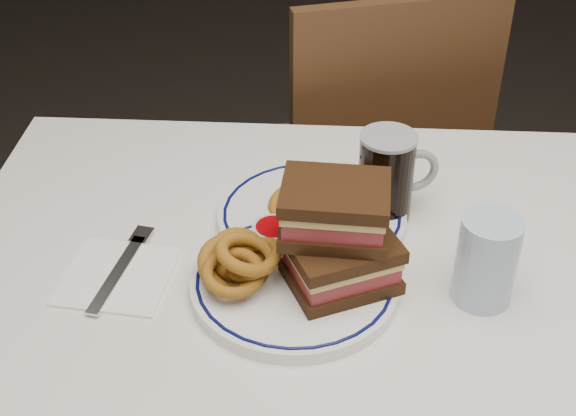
# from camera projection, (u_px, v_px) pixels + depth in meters

# --- Properties ---
(dining_table) EXTENTS (1.27, 0.87, 0.75)m
(dining_table) POSITION_uv_depth(u_px,v_px,m) (396.00, 349.00, 1.11)
(dining_table) COLOR silver
(dining_table) RESTS_ON floor
(chair_far) EXTENTS (0.53, 0.53, 0.92)m
(chair_far) POSITION_uv_depth(u_px,v_px,m) (371.00, 161.00, 1.78)
(chair_far) COLOR #412C15
(chair_far) RESTS_ON floor
(main_plate) EXTENTS (0.27, 0.27, 0.02)m
(main_plate) POSITION_uv_depth(u_px,v_px,m) (295.00, 282.00, 1.05)
(main_plate) COLOR white
(main_plate) RESTS_ON dining_table
(reuben_sandwich) EXTENTS (0.17, 0.15, 0.14)m
(reuben_sandwich) POSITION_uv_depth(u_px,v_px,m) (338.00, 236.00, 1.01)
(reuben_sandwich) COLOR black
(reuben_sandwich) RESTS_ON main_plate
(onion_rings_main) EXTENTS (0.12, 0.13, 0.10)m
(onion_rings_main) POSITION_uv_depth(u_px,v_px,m) (240.00, 262.00, 1.03)
(onion_rings_main) COLOR brown
(onion_rings_main) RESTS_ON main_plate
(ketchup_ramekin) EXTENTS (0.06, 0.06, 0.03)m
(ketchup_ramekin) POSITION_uv_depth(u_px,v_px,m) (274.00, 235.00, 1.09)
(ketchup_ramekin) COLOR silver
(ketchup_ramekin) RESTS_ON main_plate
(beer_mug) EXTENTS (0.12, 0.08, 0.14)m
(beer_mug) POSITION_uv_depth(u_px,v_px,m) (388.00, 175.00, 1.15)
(beer_mug) COLOR black
(beer_mug) RESTS_ON dining_table
(water_glass) EXTENTS (0.08, 0.08, 0.12)m
(water_glass) POSITION_uv_depth(u_px,v_px,m) (486.00, 260.00, 1.01)
(water_glass) COLOR #A9C3DA
(water_glass) RESTS_ON dining_table
(far_plate) EXTENTS (0.28, 0.28, 0.02)m
(far_plate) POSITION_uv_depth(u_px,v_px,m) (312.00, 216.00, 1.17)
(far_plate) COLOR white
(far_plate) RESTS_ON dining_table
(onion_rings_far) EXTENTS (0.11, 0.10, 0.05)m
(onion_rings_far) POSITION_uv_depth(u_px,v_px,m) (305.00, 207.00, 1.15)
(onion_rings_far) COLOR brown
(onion_rings_far) RESTS_ON far_plate
(napkin_fork) EXTENTS (0.15, 0.19, 0.01)m
(napkin_fork) POSITION_uv_depth(u_px,v_px,m) (118.00, 274.00, 1.08)
(napkin_fork) COLOR white
(napkin_fork) RESTS_ON dining_table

